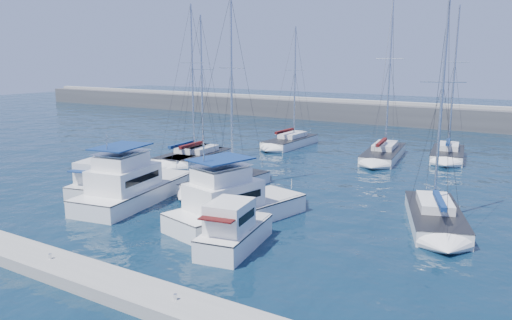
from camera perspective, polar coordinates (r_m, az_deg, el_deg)
The scene contains 16 objects.
ground at distance 34.15m, azimuth -7.26°, elevation -5.91°, with size 220.00×220.00×0.00m, color black.
breakwater at distance 80.42m, azimuth 16.74°, elevation 4.65°, with size 160.00×6.00×4.45m.
dock at distance 26.97m, azimuth -22.39°, elevation -10.97°, with size 40.00×2.20×0.60m, color gray.
dock_cleat_centre at distance 26.82m, azimuth -22.46°, elevation -10.13°, with size 0.16×0.16×0.25m, color silver.
dock_cleat_near_stbd at distance 21.28m, azimuth -9.21°, elevation -15.18°, with size 0.16×0.16×0.25m, color silver.
motor_yacht_port_outer at distance 39.53m, azimuth -17.24°, elevation -2.49°, with size 3.73×6.63×3.20m.
motor_yacht_port_inner at distance 36.86m, azimuth -14.02°, elevation -3.02°, with size 5.35×10.87×4.69m.
motor_yacht_stbd_inner at distance 31.43m, azimuth -2.70°, elevation -5.23°, with size 5.57×9.92×4.69m.
motor_yacht_stbd_outer at distance 27.40m, azimuth -2.61°, elevation -8.25°, with size 3.32×5.93×3.20m.
sailboat_mid_a at distance 50.15m, azimuth -7.57°, elevation 0.41°, with size 3.59×8.43×15.57m.
sailboat_mid_b at distance 49.68m, azimuth -6.51°, elevation 0.32°, with size 3.50×7.91×14.53m.
sailboat_mid_c at distance 39.48m, azimuth -3.42°, elevation -2.60°, with size 3.83×8.08×15.13m.
sailboat_mid_e at distance 33.30m, azimuth 19.76°, elevation -6.08°, with size 5.72×9.10×14.04m.
sailboat_back_a at distance 58.61m, azimuth 3.96°, elevation 2.10°, with size 3.21×8.72×14.00m.
sailboat_back_b at distance 52.95m, azimuth 14.38°, elevation 0.73°, with size 4.47×10.16×16.18m.
sailboat_back_c at distance 54.72m, azimuth 21.06°, elevation 0.68°, with size 4.18×8.05×15.62m.
Camera 1 is at (20.65, -25.17, 10.31)m, focal length 35.00 mm.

